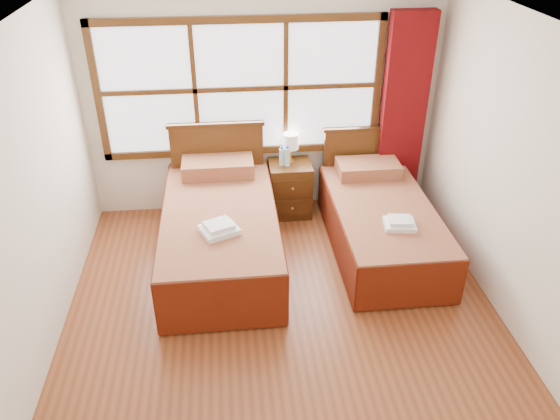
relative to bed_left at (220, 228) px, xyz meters
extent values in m
plane|color=brown|center=(0.55, -1.20, -0.35)|extent=(4.50, 4.50, 0.00)
plane|color=white|center=(0.55, -1.20, 2.25)|extent=(4.50, 4.50, 0.00)
plane|color=silver|center=(0.55, 1.05, 0.95)|extent=(4.00, 0.00, 4.00)
plane|color=silver|center=(-1.45, -1.20, 0.95)|extent=(0.00, 4.50, 4.50)
plane|color=silver|center=(2.55, -1.20, 0.95)|extent=(0.00, 4.50, 4.50)
cube|color=white|center=(0.30, 1.02, 1.15)|extent=(3.00, 0.02, 1.40)
cube|color=#4A2A10|center=(0.30, 1.00, 0.41)|extent=(3.16, 0.06, 0.08)
cube|color=#4A2A10|center=(0.30, 1.00, 1.89)|extent=(3.16, 0.06, 0.08)
cube|color=#4A2A10|center=(-1.24, 1.00, 1.15)|extent=(0.08, 0.06, 1.56)
cube|color=#4A2A10|center=(1.84, 1.00, 1.15)|extent=(0.08, 0.06, 1.56)
cube|color=#4A2A10|center=(-0.20, 1.00, 1.15)|extent=(0.05, 0.05, 1.40)
cube|color=#4A2A10|center=(0.80, 1.00, 1.15)|extent=(0.05, 0.05, 1.40)
cube|color=#4A2A10|center=(0.30, 1.00, 1.15)|extent=(3.00, 0.05, 0.05)
cube|color=#650A0C|center=(2.15, 0.91, 0.82)|extent=(0.50, 0.16, 2.30)
cube|color=#43250D|center=(0.00, -0.07, -0.18)|extent=(1.02, 2.04, 0.33)
cube|color=maroon|center=(0.00, -0.07, 0.12)|extent=(1.14, 2.26, 0.28)
cube|color=#611B0A|center=(-0.57, -0.07, -0.04)|extent=(0.03, 2.26, 0.56)
cube|color=#611B0A|center=(0.57, -0.07, -0.04)|extent=(0.03, 2.26, 0.56)
cube|color=#611B0A|center=(0.00, -1.19, -0.04)|extent=(1.14, 0.03, 0.56)
cube|color=maroon|center=(0.00, 0.75, 0.35)|extent=(0.80, 0.46, 0.18)
cube|color=#4A2A10|center=(0.00, 0.94, 0.21)|extent=(1.06, 0.06, 1.11)
cube|color=#43250D|center=(0.00, 0.94, 0.77)|extent=(1.11, 0.08, 0.04)
cube|color=#43250D|center=(1.72, -0.07, -0.20)|extent=(0.90, 1.81, 0.29)
cube|color=maroon|center=(1.72, -0.07, 0.07)|extent=(1.01, 2.00, 0.25)
cube|color=#611B0A|center=(1.22, -0.07, -0.08)|extent=(0.03, 2.00, 0.50)
cube|color=#611B0A|center=(2.23, -0.07, -0.08)|extent=(0.03, 2.00, 0.50)
cube|color=#611B0A|center=(1.72, -1.06, -0.08)|extent=(1.01, 0.03, 0.50)
cube|color=maroon|center=(1.72, 0.66, 0.27)|extent=(0.71, 0.41, 0.16)
cube|color=#4A2A10|center=(1.72, 0.94, 0.14)|extent=(0.94, 0.06, 0.98)
cube|color=#43250D|center=(1.72, 0.94, 0.65)|extent=(0.98, 0.08, 0.04)
cube|color=#4A2A10|center=(0.83, 0.80, -0.02)|extent=(0.49, 0.43, 0.65)
cube|color=#43250D|center=(0.83, 0.57, -0.15)|extent=(0.43, 0.02, 0.20)
cube|color=#43250D|center=(0.83, 0.57, 0.11)|extent=(0.43, 0.02, 0.20)
sphere|color=#AD7F3A|center=(0.83, 0.56, -0.15)|extent=(0.03, 0.03, 0.03)
sphere|color=#AD7F3A|center=(0.83, 0.56, 0.11)|extent=(0.03, 0.03, 0.03)
cube|color=white|center=(0.00, -0.49, 0.29)|extent=(0.42, 0.40, 0.05)
cube|color=white|center=(0.00, -0.49, 0.34)|extent=(0.32, 0.30, 0.05)
cube|color=white|center=(1.77, -0.47, 0.22)|extent=(0.33, 0.30, 0.05)
cube|color=white|center=(1.77, -0.47, 0.26)|extent=(0.25, 0.22, 0.04)
cylinder|color=gold|center=(0.85, 0.86, 0.32)|extent=(0.11, 0.11, 0.02)
cylinder|color=gold|center=(0.85, 0.86, 0.40)|extent=(0.02, 0.02, 0.15)
cylinder|color=white|center=(0.85, 0.86, 0.57)|extent=(0.18, 0.18, 0.18)
cylinder|color=silver|center=(0.73, 0.79, 0.41)|extent=(0.06, 0.06, 0.20)
cylinder|color=blue|center=(0.73, 0.79, 0.52)|extent=(0.03, 0.03, 0.03)
cylinder|color=silver|center=(0.79, 0.76, 0.41)|extent=(0.06, 0.06, 0.22)
cylinder|color=blue|center=(0.79, 0.76, 0.54)|extent=(0.03, 0.03, 0.03)
camera|label=1|loc=(0.12, -4.84, 3.11)|focal=35.00mm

